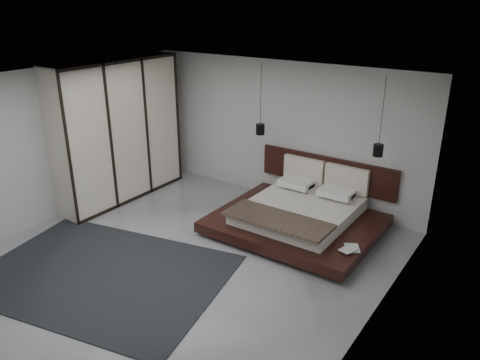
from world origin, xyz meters
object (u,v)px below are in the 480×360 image
Objects in this scene: bed at (300,214)px; pendant_right at (378,150)px; pendant_left at (260,129)px; wardrobe at (118,131)px; rug at (102,274)px; lattice_screen at (156,121)px.

pendant_right reaches higher than bed.
pendant_left is 2.87m from wardrobe.
pendant_left is 0.46× the size of wardrobe.
pendant_left is 2.28m from pendant_right.
rug is at bearing -48.62° from wardrobe.
bed is at bearing -7.74° from lattice_screen.
pendant_right reaches higher than lattice_screen.
bed is at bearing -159.01° from pendant_right.
pendant_right is at bearing 0.00° from pendant_left.
lattice_screen is 0.71× the size of rug.
lattice_screen is 1.97× the size of pendant_right.
rug is at bearing -129.74° from pendant_right.
bed is at bearing 11.79° from wardrobe.
pendant_right is (5.13, -0.10, 0.29)m from lattice_screen.
bed is 3.98m from wardrobe.
lattice_screen is 0.90× the size of wardrobe.
pendant_right is (1.14, 0.44, 1.30)m from bed.
pendant_right is at bearing 50.26° from rug.
bed reaches higher than rug.
wardrobe is (0.25, -1.32, 0.11)m from lattice_screen.
lattice_screen is at bearing 177.89° from pendant_left.
pendant_right is 0.36× the size of rug.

